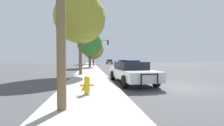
# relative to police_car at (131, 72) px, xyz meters

# --- Properties ---
(ground_plane) EXTENTS (110.00, 110.00, 0.00)m
(ground_plane) POSITION_rel_police_car_xyz_m (2.36, -1.57, -0.77)
(ground_plane) COLOR #474749
(sidewalk_left) EXTENTS (3.00, 110.00, 0.13)m
(sidewalk_left) POSITION_rel_police_car_xyz_m (-2.74, -1.57, -0.70)
(sidewalk_left) COLOR #ADA89E
(sidewalk_left) RESTS_ON ground_plane
(police_car) EXTENTS (2.34, 5.44, 1.52)m
(police_car) POSITION_rel_police_car_xyz_m (0.00, 0.00, 0.00)
(police_car) COLOR white
(police_car) RESTS_ON ground_plane
(fire_hydrant) EXTENTS (0.56, 0.24, 0.77)m
(fire_hydrant) POSITION_rel_police_car_xyz_m (-2.84, -3.37, -0.23)
(fire_hydrant) COLOR gold
(fire_hydrant) RESTS_ON sidewalk_left
(traffic_light) EXTENTS (3.11, 0.35, 5.39)m
(traffic_light) POSITION_rel_police_car_xyz_m (-0.93, 20.03, 3.12)
(traffic_light) COLOR #424247
(traffic_light) RESTS_ON sidewalk_left
(car_background_distant) EXTENTS (2.10, 4.39, 1.48)m
(car_background_distant) POSITION_rel_police_car_xyz_m (3.45, 39.00, 0.02)
(car_background_distant) COLOR slate
(car_background_distant) RESTS_ON ground_plane
(car_background_oncoming) EXTENTS (2.15, 4.11, 1.41)m
(car_background_oncoming) POSITION_rel_police_car_xyz_m (4.68, 24.28, -0.03)
(car_background_oncoming) COLOR black
(car_background_oncoming) RESTS_ON ground_plane
(tree_sidewalk_mid) EXTENTS (4.50, 4.50, 6.60)m
(tree_sidewalk_mid) POSITION_rel_police_car_xyz_m (-2.81, 17.89, 3.69)
(tree_sidewalk_mid) COLOR brown
(tree_sidewalk_mid) RESTS_ON sidewalk_left
(tree_sidewalk_far) EXTENTS (6.35, 6.35, 7.78)m
(tree_sidewalk_far) POSITION_rel_police_car_xyz_m (-1.84, 35.78, 3.96)
(tree_sidewalk_far) COLOR brown
(tree_sidewalk_far) RESTS_ON sidewalk_left
(tree_sidewalk_near) EXTENTS (4.84, 4.84, 7.80)m
(tree_sidewalk_near) POSITION_rel_police_car_xyz_m (-3.64, 4.88, 4.73)
(tree_sidewalk_near) COLOR brown
(tree_sidewalk_near) RESTS_ON sidewalk_left
(traffic_cone) EXTENTS (0.35, 0.35, 0.52)m
(traffic_cone) POSITION_rel_police_car_xyz_m (-2.92, -2.31, -0.38)
(traffic_cone) COLOR orange
(traffic_cone) RESTS_ON sidewalk_left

